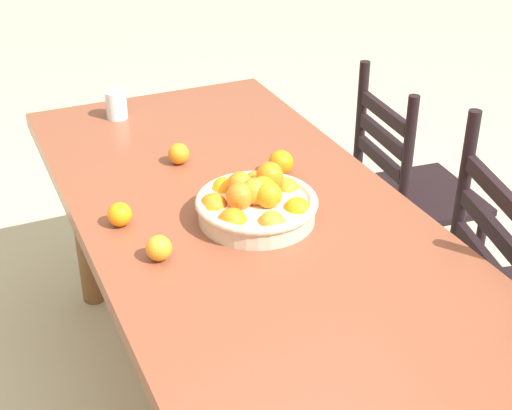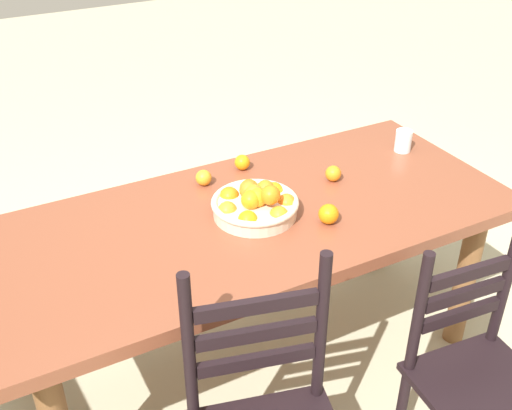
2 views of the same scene
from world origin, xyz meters
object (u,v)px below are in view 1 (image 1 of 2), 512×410
(orange_loose_1, at_px, (281,163))
(orange_loose_3, at_px, (120,214))
(orange_loose_0, at_px, (179,154))
(fruit_bowl, at_px, (255,202))
(orange_loose_2, at_px, (159,248))
(chair_by_cabinet, at_px, (408,196))
(dining_table, at_px, (254,251))
(drinking_glass, at_px, (116,105))

(orange_loose_1, xyz_separation_m, orange_loose_3, (0.09, -0.50, -0.00))
(orange_loose_0, distance_m, orange_loose_3, 0.37)
(fruit_bowl, bearing_deg, orange_loose_1, 139.65)
(orange_loose_0, relative_size, orange_loose_2, 1.01)
(chair_by_cabinet, height_order, orange_loose_3, chair_by_cabinet)
(orange_loose_2, bearing_deg, dining_table, 105.09)
(fruit_bowl, height_order, orange_loose_3, fruit_bowl)
(orange_loose_1, bearing_deg, drinking_glass, -151.54)
(orange_loose_0, distance_m, orange_loose_2, 0.51)
(fruit_bowl, distance_m, orange_loose_2, 0.30)
(chair_by_cabinet, relative_size, orange_loose_0, 14.07)
(fruit_bowl, relative_size, orange_loose_1, 4.35)
(chair_by_cabinet, relative_size, fruit_bowl, 2.80)
(orange_loose_0, bearing_deg, orange_loose_2, -24.14)
(chair_by_cabinet, distance_m, orange_loose_1, 0.71)
(orange_loose_0, xyz_separation_m, orange_loose_2, (0.46, -0.21, -0.00))
(dining_table, distance_m, fruit_bowl, 0.14)
(orange_loose_3, bearing_deg, fruit_bowl, 71.53)
(dining_table, relative_size, fruit_bowl, 6.09)
(fruit_bowl, bearing_deg, dining_table, -47.66)
(orange_loose_2, xyz_separation_m, orange_loose_3, (-0.19, -0.04, 0.00))
(fruit_bowl, bearing_deg, orange_loose_2, -74.14)
(fruit_bowl, height_order, orange_loose_0, fruit_bowl)
(orange_loose_1, bearing_deg, orange_loose_3, -79.82)
(dining_table, relative_size, chair_by_cabinet, 2.17)
(orange_loose_2, relative_size, orange_loose_3, 1.00)
(orange_loose_2, relative_size, drinking_glass, 0.67)
(orange_loose_1, xyz_separation_m, drinking_glass, (-0.59, -0.32, 0.01))
(chair_by_cabinet, bearing_deg, orange_loose_2, 118.91)
(orange_loose_0, xyz_separation_m, orange_loose_3, (0.27, -0.25, -0.00))
(fruit_bowl, bearing_deg, drinking_glass, -169.00)
(chair_by_cabinet, bearing_deg, orange_loose_1, 112.35)
(fruit_bowl, relative_size, orange_loose_3, 5.03)
(orange_loose_2, bearing_deg, drinking_glass, 171.54)
(dining_table, distance_m, orange_loose_3, 0.36)
(fruit_bowl, bearing_deg, chair_by_cabinet, 116.63)
(dining_table, height_order, orange_loose_2, orange_loose_2)
(dining_table, bearing_deg, orange_loose_0, -169.81)
(drinking_glass, bearing_deg, dining_table, 10.48)
(orange_loose_0, height_order, drinking_glass, drinking_glass)
(chair_by_cabinet, relative_size, orange_loose_2, 14.16)
(drinking_glass, bearing_deg, orange_loose_1, 28.46)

